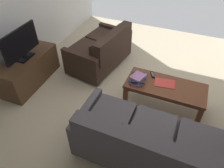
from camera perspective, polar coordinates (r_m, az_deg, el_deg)
ground_plane at (r=3.73m, az=8.06°, el=-3.95°), size 4.97×5.73×0.01m
sofa_main at (r=2.70m, az=9.82°, el=-15.99°), size 1.88×0.85×0.84m
loveseat_near at (r=4.27m, az=-2.87°, el=9.19°), size 0.99×1.45×0.83m
coffee_table at (r=3.40m, az=14.34°, el=-1.25°), size 1.24×0.55×0.46m
tv_stand at (r=4.17m, az=-21.72°, el=3.58°), size 0.52×1.24×0.55m
flat_tv at (r=3.88m, az=-23.72°, el=10.02°), size 0.21×0.82×0.54m
book_stack at (r=3.32m, az=7.14°, el=1.55°), size 0.27×0.32×0.10m
tv_remote at (r=3.50m, az=11.01°, el=2.53°), size 0.11×0.16×0.02m
loose_magazine at (r=3.38m, az=14.19°, el=0.21°), size 0.34×0.26×0.01m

